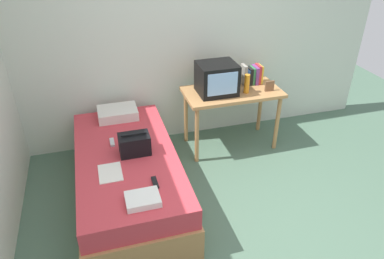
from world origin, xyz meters
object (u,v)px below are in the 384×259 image
at_px(tv, 217,78).
at_px(folded_towel, 143,199).
at_px(picture_frame, 270,86).
at_px(magazine, 110,173).
at_px(handbag, 135,144).
at_px(book_row, 252,75).
at_px(remote_silver, 112,142).
at_px(desk, 232,98).
at_px(water_bottle, 247,84).
at_px(remote_dark, 155,182).
at_px(bed, 128,176).
at_px(pillow, 118,113).

height_order(tv, folded_towel, tv).
bearing_deg(picture_frame, magazine, -157.97).
bearing_deg(handbag, book_row, 26.74).
bearing_deg(remote_silver, desk, 15.88).
height_order(water_bottle, magazine, water_bottle).
distance_m(handbag, remote_dark, 0.54).
height_order(tv, remote_dark, tv).
relative_size(remote_dark, remote_silver, 1.08).
xyz_separation_m(tv, water_bottle, (0.34, -0.10, -0.07)).
relative_size(magazine, folded_towel, 1.04).
bearing_deg(desk, remote_dark, -135.06).
height_order(bed, handbag, handbag).
xyz_separation_m(book_row, remote_dark, (-1.49, -1.32, -0.32)).
distance_m(desk, pillow, 1.37).
bearing_deg(desk, pillow, 174.96).
bearing_deg(book_row, pillow, -179.44).
bearing_deg(tv, desk, 0.56).
relative_size(book_row, picture_frame, 2.02).
bearing_deg(pillow, desk, -5.04).
xyz_separation_m(bed, handbag, (0.09, -0.01, 0.38)).
relative_size(picture_frame, folded_towel, 0.45).
relative_size(handbag, folded_towel, 1.07).
relative_size(bed, pillow, 4.47).
bearing_deg(pillow, remote_silver, -102.42).
xyz_separation_m(book_row, magazine, (-1.85, -1.06, -0.32)).
height_order(pillow, remote_dark, pillow).
xyz_separation_m(tv, magazine, (-1.35, -0.92, -0.39)).
relative_size(magazine, remote_dark, 1.86).
height_order(bed, book_row, book_row).
bearing_deg(handbag, remote_dark, -79.81).
relative_size(bed, water_bottle, 8.84).
bearing_deg(bed, water_bottle, 20.18).
xyz_separation_m(book_row, pillow, (-1.67, -0.02, -0.27)).
distance_m(tv, picture_frame, 0.65).
xyz_separation_m(remote_dark, remote_silver, (-0.30, 0.76, 0.00)).
relative_size(picture_frame, magazine, 0.43).
relative_size(water_bottle, handbag, 0.75).
xyz_separation_m(book_row, picture_frame, (0.11, -0.27, -0.05)).
bearing_deg(book_row, folded_towel, -136.87).
bearing_deg(magazine, picture_frame, 22.03).
bearing_deg(desk, remote_silver, -164.12).
height_order(bed, desk, desk).
bearing_deg(handbag, picture_frame, 17.41).
distance_m(water_bottle, book_row, 0.29).
bearing_deg(handbag, desk, 27.28).
xyz_separation_m(bed, picture_frame, (1.79, 0.52, 0.56)).
distance_m(bed, desk, 1.57).
relative_size(desk, remote_silver, 8.06).
bearing_deg(book_row, water_bottle, -125.63).
distance_m(magazine, remote_silver, 0.51).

